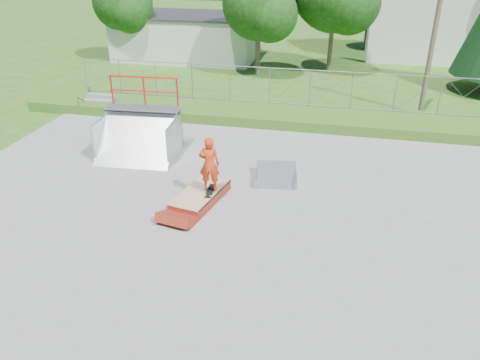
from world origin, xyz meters
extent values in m
plane|color=#315819|center=(0.00, 0.00, 0.00)|extent=(120.00, 120.00, 0.00)
cube|color=gray|center=(0.00, 0.00, 0.02)|extent=(20.00, 16.00, 0.04)
cube|color=#315819|center=(0.00, 9.50, 0.25)|extent=(24.00, 3.00, 0.50)
cube|color=maroon|center=(-0.70, 0.98, 0.16)|extent=(1.55, 2.52, 0.33)
cube|color=tan|center=(-0.70, 0.98, 0.34)|extent=(1.58, 2.54, 0.02)
cube|color=black|center=(-0.36, 1.01, 0.40)|extent=(0.24, 0.80, 0.13)
imported|color=red|center=(-0.36, 1.01, 1.31)|extent=(0.72, 0.52, 1.83)
cube|color=silver|center=(-8.00, 22.00, 1.50)|extent=(10.00, 6.00, 3.00)
cube|color=silver|center=(9.00, 26.00, 2.50)|extent=(8.00, 6.00, 5.00)
cylinder|color=brown|center=(7.50, 12.00, 4.00)|extent=(0.24, 0.24, 8.00)
cylinder|color=brown|center=(-2.00, 18.00, 1.22)|extent=(0.30, 0.30, 2.45)
sphere|color=black|center=(-2.00, 18.00, 4.41)|extent=(4.48, 4.48, 4.48)
sphere|color=black|center=(-1.16, 17.44, 3.85)|extent=(3.36, 3.36, 3.36)
cylinder|color=brown|center=(2.50, 20.00, 1.40)|extent=(0.30, 0.30, 2.80)
sphere|color=black|center=(3.46, 19.36, 4.40)|extent=(3.84, 3.84, 3.84)
cylinder|color=brown|center=(-12.00, 20.00, 1.14)|extent=(0.30, 0.30, 2.27)
sphere|color=black|center=(-12.00, 20.00, 4.10)|extent=(4.16, 4.16, 4.16)
sphere|color=black|center=(-11.22, 19.48, 3.58)|extent=(3.12, 3.12, 3.12)
cylinder|color=brown|center=(5.00, 28.00, 1.05)|extent=(0.30, 0.30, 2.10)
sphere|color=black|center=(5.00, 28.00, 3.78)|extent=(3.84, 3.84, 3.84)
sphere|color=black|center=(5.72, 27.52, 3.30)|extent=(2.88, 2.88, 2.88)
camera|label=1|loc=(3.57, -12.02, 7.69)|focal=35.00mm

